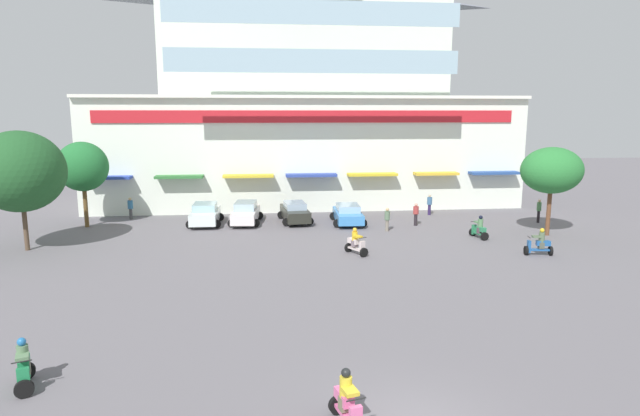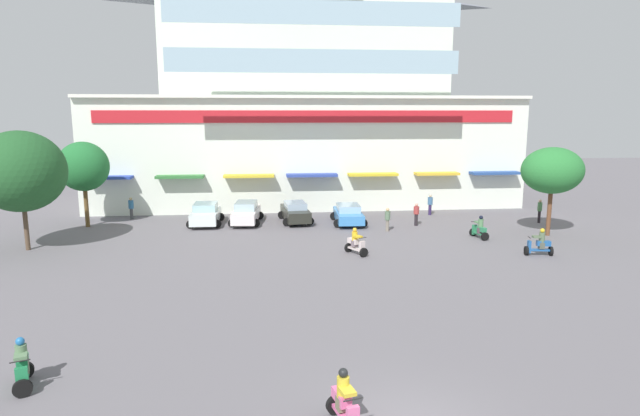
{
  "view_description": "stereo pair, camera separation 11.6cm",
  "coord_description": "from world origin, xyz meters",
  "px_view_note": "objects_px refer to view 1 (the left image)",
  "views": [
    {
      "loc": [
        -3.68,
        -11.78,
        7.89
      ],
      "look_at": [
        -0.45,
        18.15,
        2.48
      ],
      "focal_mm": 29.7,
      "sensor_mm": 36.0,
      "label": 1
    },
    {
      "loc": [
        -3.57,
        -11.8,
        7.89
      ],
      "look_at": [
        -0.45,
        18.15,
        2.48
      ],
      "focal_mm": 29.7,
      "sensor_mm": 36.0,
      "label": 2
    }
  ],
  "objects_px": {
    "parked_car_3": "(348,214)",
    "scooter_rider_4": "(347,403)",
    "parked_car_0": "(205,214)",
    "scooter_rider_3": "(356,243)",
    "scooter_rider_5": "(24,368)",
    "pedestrian_3": "(130,207)",
    "plaza_tree_0": "(20,172)",
    "scooter_rider_1": "(539,244)",
    "pedestrian_1": "(387,218)",
    "plaza_tree_1": "(552,171)",
    "scooter_rider_0": "(479,229)",
    "pedestrian_4": "(430,203)",
    "pedestrian_2": "(416,213)",
    "pedestrian_0": "(539,209)",
    "parked_car_2": "(295,212)",
    "parked_car_1": "(246,213)",
    "plaza_tree_2": "(83,167)"
  },
  "relations": [
    {
      "from": "scooter_rider_1",
      "to": "scooter_rider_5",
      "type": "relative_size",
      "value": 1.04
    },
    {
      "from": "plaza_tree_0",
      "to": "plaza_tree_1",
      "type": "xyz_separation_m",
      "value": [
        32.24,
        0.4,
        -0.36
      ]
    },
    {
      "from": "parked_car_0",
      "to": "pedestrian_4",
      "type": "distance_m",
      "value": 17.23
    },
    {
      "from": "parked_car_3",
      "to": "scooter_rider_1",
      "type": "distance_m",
      "value": 13.48
    },
    {
      "from": "parked_car_3",
      "to": "scooter_rider_4",
      "type": "relative_size",
      "value": 2.84
    },
    {
      "from": "scooter_rider_3",
      "to": "plaza_tree_1",
      "type": "bearing_deg",
      "value": 14.31
    },
    {
      "from": "plaza_tree_0",
      "to": "pedestrian_1",
      "type": "distance_m",
      "value": 22.54
    },
    {
      "from": "parked_car_0",
      "to": "scooter_rider_3",
      "type": "distance_m",
      "value": 13.04
    },
    {
      "from": "pedestrian_4",
      "to": "scooter_rider_0",
      "type": "bearing_deg",
      "value": -84.94
    },
    {
      "from": "scooter_rider_5",
      "to": "scooter_rider_0",
      "type": "bearing_deg",
      "value": 38.78
    },
    {
      "from": "parked_car_3",
      "to": "scooter_rider_4",
      "type": "bearing_deg",
      "value": -99.16
    },
    {
      "from": "scooter_rider_3",
      "to": "pedestrian_4",
      "type": "height_order",
      "value": "pedestrian_4"
    },
    {
      "from": "scooter_rider_0",
      "to": "pedestrian_0",
      "type": "relative_size",
      "value": 0.89
    },
    {
      "from": "scooter_rider_5",
      "to": "pedestrian_1",
      "type": "relative_size",
      "value": 0.93
    },
    {
      "from": "plaza_tree_1",
      "to": "plaza_tree_2",
      "type": "distance_m",
      "value": 31.42
    },
    {
      "from": "parked_car_3",
      "to": "scooter_rider_1",
      "type": "bearing_deg",
      "value": -46.18
    },
    {
      "from": "parked_car_0",
      "to": "pedestrian_2",
      "type": "bearing_deg",
      "value": -7.12
    },
    {
      "from": "parked_car_0",
      "to": "pedestrian_4",
      "type": "height_order",
      "value": "pedestrian_4"
    },
    {
      "from": "parked_car_3",
      "to": "scooter_rider_4",
      "type": "height_order",
      "value": "scooter_rider_4"
    },
    {
      "from": "scooter_rider_0",
      "to": "scooter_rider_3",
      "type": "bearing_deg",
      "value": -160.39
    },
    {
      "from": "plaza_tree_0",
      "to": "scooter_rider_1",
      "type": "height_order",
      "value": "plaza_tree_0"
    },
    {
      "from": "plaza_tree_1",
      "to": "parked_car_2",
      "type": "relative_size",
      "value": 1.27
    },
    {
      "from": "parked_car_3",
      "to": "parked_car_0",
      "type": "bearing_deg",
      "value": 176.18
    },
    {
      "from": "plaza_tree_0",
      "to": "pedestrian_3",
      "type": "height_order",
      "value": "plaza_tree_0"
    },
    {
      "from": "scooter_rider_4",
      "to": "parked_car_3",
      "type": "bearing_deg",
      "value": 80.84
    },
    {
      "from": "plaza_tree_1",
      "to": "parked_car_3",
      "type": "bearing_deg",
      "value": 157.89
    },
    {
      "from": "plaza_tree_0",
      "to": "pedestrian_2",
      "type": "xyz_separation_m",
      "value": [
        24.52,
        4.26,
        -3.7
      ]
    },
    {
      "from": "parked_car_2",
      "to": "scooter_rider_5",
      "type": "relative_size",
      "value": 3.01
    },
    {
      "from": "plaza_tree_1",
      "to": "pedestrian_4",
      "type": "distance_m",
      "value": 10.03
    },
    {
      "from": "scooter_rider_4",
      "to": "pedestrian_4",
      "type": "relative_size",
      "value": 0.96
    },
    {
      "from": "parked_car_1",
      "to": "scooter_rider_4",
      "type": "bearing_deg",
      "value": -82.68
    },
    {
      "from": "plaza_tree_2",
      "to": "plaza_tree_0",
      "type": "bearing_deg",
      "value": -102.41
    },
    {
      "from": "scooter_rider_1",
      "to": "pedestrian_3",
      "type": "height_order",
      "value": "pedestrian_3"
    },
    {
      "from": "scooter_rider_3",
      "to": "pedestrian_3",
      "type": "height_order",
      "value": "pedestrian_3"
    },
    {
      "from": "parked_car_0",
      "to": "scooter_rider_5",
      "type": "distance_m",
      "value": 22.86
    },
    {
      "from": "scooter_rider_5",
      "to": "pedestrian_3",
      "type": "height_order",
      "value": "pedestrian_3"
    },
    {
      "from": "plaza_tree_1",
      "to": "pedestrian_3",
      "type": "bearing_deg",
      "value": 163.56
    },
    {
      "from": "plaza_tree_0",
      "to": "pedestrian_2",
      "type": "distance_m",
      "value": 25.16
    },
    {
      "from": "parked_car_3",
      "to": "pedestrian_2",
      "type": "distance_m",
      "value": 4.85
    },
    {
      "from": "plaza_tree_2",
      "to": "scooter_rider_4",
      "type": "bearing_deg",
      "value": -60.8
    },
    {
      "from": "parked_car_3",
      "to": "plaza_tree_1",
      "type": "bearing_deg",
      "value": -22.11
    },
    {
      "from": "parked_car_2",
      "to": "pedestrian_3",
      "type": "bearing_deg",
      "value": 169.1
    },
    {
      "from": "parked_car_3",
      "to": "scooter_rider_5",
      "type": "height_order",
      "value": "scooter_rider_5"
    },
    {
      "from": "plaza_tree_2",
      "to": "pedestrian_2",
      "type": "xyz_separation_m",
      "value": [
        23.13,
        -2.03,
        -3.33
      ]
    },
    {
      "from": "pedestrian_3",
      "to": "plaza_tree_0",
      "type": "bearing_deg",
      "value": -113.36
    },
    {
      "from": "pedestrian_0",
      "to": "pedestrian_4",
      "type": "distance_m",
      "value": 7.95
    },
    {
      "from": "pedestrian_1",
      "to": "scooter_rider_5",
      "type": "bearing_deg",
      "value": -128.45
    },
    {
      "from": "scooter_rider_3",
      "to": "pedestrian_2",
      "type": "xyz_separation_m",
      "value": [
        5.59,
        7.26,
        0.27
      ]
    },
    {
      "from": "scooter_rider_0",
      "to": "pedestrian_1",
      "type": "xyz_separation_m",
      "value": [
        -5.38,
        2.65,
        0.31
      ]
    },
    {
      "from": "scooter_rider_5",
      "to": "pedestrian_1",
      "type": "bearing_deg",
      "value": 51.55
    }
  ]
}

